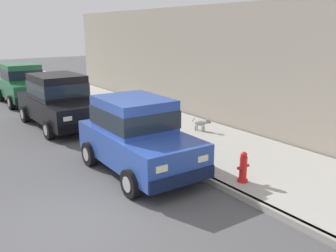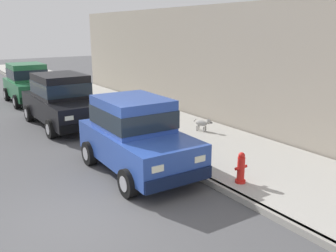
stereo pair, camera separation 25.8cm
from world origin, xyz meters
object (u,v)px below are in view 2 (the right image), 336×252
object	(u,v)px
dog_grey	(203,123)
fire_hydrant	(241,169)
car_green_hatchback	(28,82)
car_blue_hatchback	(136,134)
car_black_sedan	(62,99)

from	to	relation	value
dog_grey	fire_hydrant	bearing A→B (deg)	-117.69
car_green_hatchback	dog_grey	distance (m)	9.89
car_blue_hatchback	car_green_hatchback	bearing A→B (deg)	90.18
car_blue_hatchback	fire_hydrant	xyz separation A→B (m)	(1.45, -2.26, -0.50)
car_blue_hatchback	car_black_sedan	distance (m)	5.49
fire_hydrant	car_blue_hatchback	bearing A→B (deg)	122.58
car_green_hatchback	dog_grey	bearing A→B (deg)	-69.44
car_green_hatchback	fire_hydrant	size ratio (longest dim) A/B	5.26
car_black_sedan	fire_hydrant	distance (m)	7.93
dog_grey	fire_hydrant	world-z (taller)	fire_hydrant
car_black_sedan	fire_hydrant	bearing A→B (deg)	-78.77
car_blue_hatchback	car_green_hatchback	size ratio (longest dim) A/B	1.01
car_black_sedan	fire_hydrant	xyz separation A→B (m)	(1.54, -7.76, -0.51)
car_green_hatchback	fire_hydrant	world-z (taller)	car_green_hatchback
car_blue_hatchback	dog_grey	distance (m)	3.79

